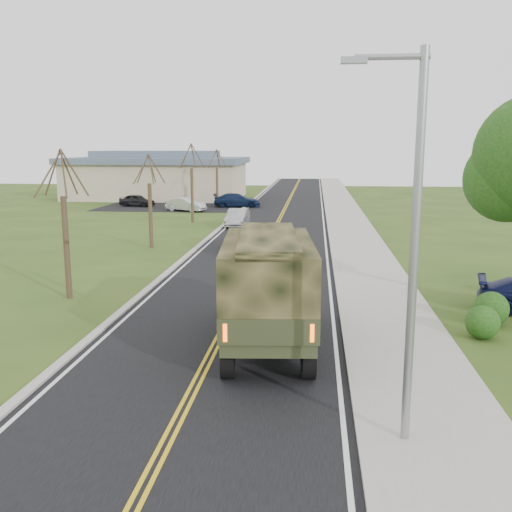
# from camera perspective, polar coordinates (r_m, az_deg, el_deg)

# --- Properties ---
(ground) EXTENTS (160.00, 160.00, 0.00)m
(ground) POSITION_cam_1_polar(r_m,az_deg,el_deg) (13.71, -7.75, -15.88)
(ground) COLOR #2C4617
(ground) RESTS_ON ground
(road) EXTENTS (8.00, 120.00, 0.01)m
(road) POSITION_cam_1_polar(r_m,az_deg,el_deg) (52.32, 2.59, 4.14)
(road) COLOR black
(road) RESTS_ON ground
(curb_right) EXTENTS (0.30, 120.00, 0.12)m
(curb_right) POSITION_cam_1_polar(r_m,az_deg,el_deg) (52.24, 7.15, 4.11)
(curb_right) COLOR #9E998E
(curb_right) RESTS_ON ground
(sidewalk_right) EXTENTS (3.20, 120.00, 0.10)m
(sidewalk_right) POSITION_cam_1_polar(r_m,az_deg,el_deg) (52.31, 9.07, 4.06)
(sidewalk_right) COLOR #9E998E
(sidewalk_right) RESTS_ON ground
(curb_left) EXTENTS (0.30, 120.00, 0.10)m
(curb_left) POSITION_cam_1_polar(r_m,az_deg,el_deg) (52.72, -1.93, 4.24)
(curb_left) COLOR #9E998E
(curb_left) RESTS_ON ground
(street_light) EXTENTS (1.65, 0.22, 8.00)m
(street_light) POSITION_cam_1_polar(r_m,az_deg,el_deg) (11.65, 15.15, 2.03)
(street_light) COLOR gray
(street_light) RESTS_ON ground
(bare_tree_a) EXTENTS (1.93, 2.26, 6.08)m
(bare_tree_a) POSITION_cam_1_polar(r_m,az_deg,el_deg) (24.32, -18.50, 1.99)
(bare_tree_a) COLOR #38281C
(bare_tree_a) RESTS_ON ground
(bare_tree_b) EXTENTS (1.83, 2.14, 5.73)m
(bare_tree_b) POSITION_cam_1_polar(r_m,az_deg,el_deg) (35.51, -10.53, 4.77)
(bare_tree_b) COLOR #38281C
(bare_tree_b) RESTS_ON ground
(bare_tree_c) EXTENTS (2.04, 2.39, 6.42)m
(bare_tree_c) POSITION_cam_1_polar(r_m,az_deg,el_deg) (47.08, -6.42, 6.71)
(bare_tree_c) COLOR #38281C
(bare_tree_c) RESTS_ON ground
(bare_tree_d) EXTENTS (1.88, 2.20, 5.91)m
(bare_tree_d) POSITION_cam_1_polar(r_m,az_deg,el_deg) (58.84, -3.92, 7.36)
(bare_tree_d) COLOR #38281C
(bare_tree_d) RESTS_ON ground
(commercial_building) EXTENTS (25.50, 21.50, 5.65)m
(commercial_building) POSITION_cam_1_polar(r_m,az_deg,el_deg) (70.54, -9.80, 7.92)
(commercial_building) COLOR tan
(commercial_building) RESTS_ON ground
(military_truck) EXTENTS (3.18, 7.49, 3.64)m
(military_truck) POSITION_cam_1_polar(r_m,az_deg,el_deg) (17.46, 1.17, -2.59)
(military_truck) COLOR black
(military_truck) RESTS_ON ground
(suv_champagne) EXTENTS (2.69, 4.80, 1.27)m
(suv_champagne) POSITION_cam_1_polar(r_m,az_deg,el_deg) (34.00, -0.77, 1.55)
(suv_champagne) COLOR #908451
(suv_champagne) RESTS_ON ground
(sedan_silver) EXTENTS (1.52, 4.16, 1.36)m
(sedan_silver) POSITION_cam_1_polar(r_m,az_deg,el_deg) (44.57, -1.87, 3.84)
(sedan_silver) COLOR #A8A7AC
(sedan_silver) RESTS_ON ground
(lot_car_dark) EXTENTS (3.98, 2.29, 1.27)m
(lot_car_dark) POSITION_cam_1_polar(r_m,az_deg,el_deg) (60.84, -11.81, 5.46)
(lot_car_dark) COLOR black
(lot_car_dark) RESTS_ON ground
(lot_car_silver) EXTENTS (4.25, 2.87, 1.33)m
(lot_car_silver) POSITION_cam_1_polar(r_m,az_deg,el_deg) (55.55, -7.02, 5.14)
(lot_car_silver) COLOR #B7B6BC
(lot_car_silver) RESTS_ON ground
(lot_car_navy) EXTENTS (5.02, 2.49, 1.40)m
(lot_car_navy) POSITION_cam_1_polar(r_m,az_deg,el_deg) (59.10, -1.90, 5.60)
(lot_car_navy) COLOR #101D3B
(lot_car_navy) RESTS_ON ground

